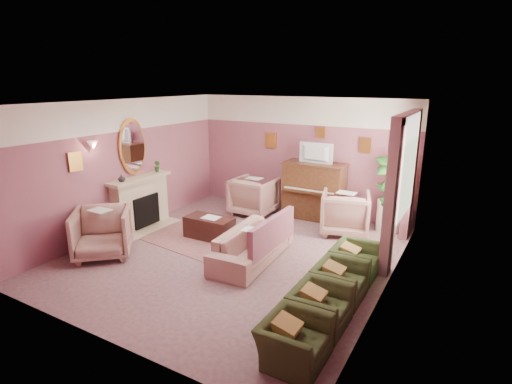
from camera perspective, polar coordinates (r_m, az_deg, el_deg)
The scene contains 48 objects.
floor at distance 7.65m, azimuth -3.01°, elevation -8.82°, with size 5.50×6.00×0.01m, color #7E595E.
ceiling at distance 6.97m, azimuth -3.35°, elevation 12.63°, with size 5.50×6.00×0.01m, color white.
wall_back at distance 9.78m, azimuth 6.42°, elevation 5.16°, with size 5.50×0.02×2.80m, color #7A4962.
wall_front at distance 5.05m, azimuth -22.01°, elevation -6.01°, with size 5.50×0.02×2.80m, color #7A4962.
wall_left at distance 8.94m, azimuth -18.19°, elevation 3.48°, with size 0.02×6.00×2.80m, color #7A4962.
wall_right at distance 6.19m, azimuth 18.79°, elevation -1.78°, with size 0.02×6.00×2.80m, color #7A4962.
picture_rail_band at distance 9.63m, azimuth 6.59°, elevation 11.45°, with size 5.50×0.01×0.65m, color white.
stripe_panel at distance 7.51m, azimuth 20.44°, elevation -1.51°, with size 0.01×3.00×2.15m, color #ADC194.
fireplace_surround at distance 9.16m, azimuth -16.15°, elevation -1.56°, with size 0.30×1.40×1.10m, color #C8B38D.
fireplace_inset at distance 9.14m, azimuth -15.64°, elevation -2.55°, with size 0.18×0.72×0.68m, color black.
fire_ember at distance 9.17m, azimuth -15.38°, elevation -3.66°, with size 0.06×0.54×0.10m, color red.
mantel_shelf at distance 9.00m, azimuth -16.29°, elevation 1.88°, with size 0.40×1.55×0.07m, color #C8B38D.
hearth at distance 9.20m, azimuth -15.02°, elevation -4.95°, with size 0.55×1.50×0.02m, color #C8B38D.
mirror_frame at distance 8.97m, azimuth -17.25°, elevation 6.20°, with size 0.04×0.72×1.20m, color #C38233.
mirror_glass at distance 8.95m, azimuth -17.14°, elevation 6.19°, with size 0.01×0.60×1.06m, color white.
sconce_shade at distance 8.21m, azimuth -22.29°, elevation 6.19°, with size 0.20×0.20×0.16m, color #DB9B8D.
piano at distance 9.47m, azimuth 8.28°, elevation 0.09°, with size 1.40×0.60×1.30m, color #472715.
piano_keyshelf at distance 9.14m, azimuth 7.49°, elevation 0.01°, with size 1.30×0.12×0.06m, color #472715.
piano_keys at distance 9.13m, azimuth 7.50°, elevation 0.25°, with size 1.20×0.08×0.02m, color beige.
piano_top at distance 9.32m, azimuth 8.44°, elevation 4.01°, with size 1.45×0.65×0.04m, color #472715.
television at distance 9.22m, azimuth 8.40°, elevation 5.72°, with size 0.80×0.12×0.48m, color black.
print_back_left at distance 10.03m, azimuth 2.15°, elevation 7.37°, with size 0.30×0.03×0.38m, color #C38233.
print_back_right at distance 9.18m, azimuth 15.35°, elevation 6.43°, with size 0.26×0.03×0.34m, color #C38233.
print_back_mid at distance 9.46m, azimuth 9.24°, elevation 8.39°, with size 0.22×0.03×0.26m, color #C38233.
print_left_wall at distance 8.11m, azimuth -24.42°, elevation 3.99°, with size 0.03×0.28×0.36m, color #C38233.
window_blind at distance 7.61m, azimuth 20.95°, elevation 3.52°, with size 0.03×1.40×1.80m, color beige.
curtain_left at distance 6.83m, azimuth 18.70°, elevation -1.04°, with size 0.16×0.34×2.60m, color #904A5B.
curtain_right at distance 8.60m, azimuth 21.17°, elevation 2.06°, with size 0.16×0.34×2.60m, color #904A5B.
pelmet at distance 7.51m, azimuth 20.98°, elevation 10.02°, with size 0.16×2.20×0.16m, color #904A5B.
mantel_plant at distance 9.33m, azimuth -13.92°, elevation 3.61°, with size 0.16×0.16×0.28m, color #1D5319.
mantel_vase at distance 8.64m, azimuth -18.66°, elevation 1.88°, with size 0.16×0.16×0.16m, color white.
area_rug at distance 8.40m, azimuth -6.77°, elevation -6.55°, with size 2.50×1.80×0.01m, color #8F5553.
coffee_table at distance 8.35m, azimuth -6.66°, elevation -5.07°, with size 1.00×0.50×0.45m, color black.
table_paper at distance 8.24m, azimuth -6.43°, elevation -3.64°, with size 0.35×0.28×0.01m, color silver.
sofa at distance 7.24m, azimuth -0.48°, elevation -6.70°, with size 0.68×2.03×0.82m, color tan.
sofa_throw at distance 6.99m, azimuth 2.37°, elevation -5.88°, with size 0.10×1.54×0.56m, color #904A5B.
floral_armchair_left at distance 9.69m, azimuth -0.26°, elevation -0.29°, with size 0.97×0.97×1.01m, color tan.
floral_armchair_right at distance 8.67m, azimuth 12.63°, elevation -2.61°, with size 0.97×0.97×1.01m, color tan.
floral_armchair_front at distance 7.90m, azimuth -21.14°, elevation -5.15°, with size 0.97×0.97×1.01m, color tan.
olive_chair_a at distance 4.89m, azimuth 5.52°, elevation -19.55°, with size 0.57×0.81×0.70m, color #333F1D.
olive_chair_b at distance 5.53m, azimuth 9.15°, elevation -15.13°, with size 0.57×0.81×0.70m, color #333F1D.
olive_chair_c at distance 6.22m, azimuth 11.90°, elevation -11.62°, with size 0.57×0.81×0.70m, color #333F1D.
olive_chair_d at distance 6.93m, azimuth 14.04°, elevation -8.79°, with size 0.57×0.81×0.70m, color #333F1D.
side_table at distance 9.07m, azimuth 18.44°, elevation -3.27°, with size 0.52×0.52×0.70m, color silver.
side_plant_big at distance 8.92m, azimuth 18.73°, elevation -0.10°, with size 0.30×0.30×0.34m, color #1D5319.
side_plant_small at distance 8.81m, azimuth 19.34°, elevation -0.55°, with size 0.16×0.16×0.28m, color #1D5319.
palm_pot at distance 9.04m, azimuth 18.22°, elevation -4.51°, with size 0.34×0.34×0.34m, color #9E5736.
palm_plant at distance 8.79m, azimuth 18.71°, elevation 0.95°, with size 0.76×0.76×1.44m, color #1D5319.
Camera 1 is at (3.79, -5.84, 3.17)m, focal length 28.00 mm.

